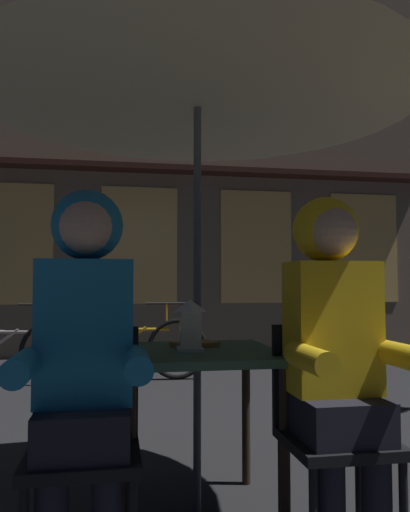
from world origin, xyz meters
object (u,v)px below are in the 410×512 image
Objects in this scene: chair_right at (330,422)px; bicycle_third at (130,348)px; person_left_hooded at (85,338)px; cafe_table at (197,372)px; patio_umbrella at (197,69)px; book at (195,344)px; chair_left at (84,434)px; bicycle_second at (1,351)px; person_right_hooded at (335,334)px; lantern at (190,324)px.

bicycle_third is (-0.69, 3.61, -0.14)m from chair_right.
person_left_hooded is 0.83× the size of bicycle_third.
bicycle_third is at bearing 93.80° from cafe_table.
patio_umbrella is at bearing -86.20° from bicycle_third.
chair_right is at bearing 3.39° from person_left_hooded.
bicycle_third is (-0.21, 3.24, -1.71)m from patio_umbrella.
book is (-0.47, 0.47, 0.26)m from chair_right.
bicycle_third is at bearing 100.90° from chair_right.
chair_left is at bearing -94.20° from bicycle_third.
person_left_hooded is 3.71m from bicycle_third.
chair_right reaches higher than bicycle_second.
bicycle_third is (-0.69, 3.66, -0.50)m from person_right_hooded.
chair_left is 0.73m from book.
lantern is 0.17× the size of person_right_hooded.
person_right_hooded is at bearing -35.98° from lantern.
bicycle_second is at bearing 114.46° from lantern.
person_left_hooded is 1.00× the size of person_right_hooded.
chair_left is at bearing 90.00° from person_left_hooded.
chair_left is 0.62× the size of person_right_hooded.
bicycle_second is at bearing 93.86° from book.
person_left_hooded is 0.84× the size of bicycle_second.
person_right_hooded is 4.19m from bicycle_second.
person_right_hooded is (0.00, -0.06, 0.36)m from chair_right.
book is (0.22, -3.13, 0.41)m from bicycle_third.
lantern is at bearing -65.54° from bicycle_second.
bicycle_third is at bearing 85.80° from chair_left.
person_left_hooded is at bearing -138.43° from patio_umbrella.
chair_right is (0.48, -0.37, -1.57)m from patio_umbrella.
book is (0.49, 0.53, -0.09)m from person_left_hooded.
chair_right is 4.35× the size of book.
bicycle_third reaches higher than book.
lantern is (-0.04, -0.05, -1.20)m from patio_umbrella.
chair_right is at bearing 90.00° from person_right_hooded.
patio_umbrella reaches higher than lantern.
book is (0.01, 0.11, -1.31)m from patio_umbrella.
patio_umbrella is (0.00, 0.00, 1.42)m from cafe_table.
bicycle_second is (-2.01, 3.65, -0.50)m from person_right_hooded.
lantern reaches higher than bicycle_second.
person_left_hooded reaches higher than bicycle_second.
person_left_hooded is 3.83m from bicycle_second.
chair_left is at bearing -73.73° from bicycle_second.
lantern is 0.66m from chair_left.
book reaches higher than cafe_table.
patio_umbrella reaches higher than cafe_table.
cafe_table is at bearing 142.45° from chair_right.
patio_umbrella is at bearing 37.55° from chair_left.
cafe_table is 0.23m from lantern.
book is (0.49, 0.47, 0.26)m from chair_left.
chair_right is 0.52× the size of bicycle_third.
patio_umbrella is 1.39× the size of bicycle_second.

